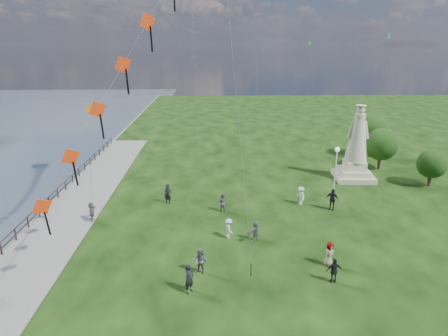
{
  "coord_description": "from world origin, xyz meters",
  "views": [
    {
      "loc": [
        -1.91,
        -17.0,
        13.77
      ],
      "look_at": [
        -1.0,
        8.0,
        5.5
      ],
      "focal_mm": 30.0,
      "sensor_mm": 36.0,
      "label": 1
    }
  ],
  "objects_px": {
    "person_2": "(229,228)",
    "person_6": "(168,194)",
    "person_0": "(189,279)",
    "person_4": "(329,254)",
    "lamppost": "(336,161)",
    "person_9": "(332,199)",
    "statue": "(356,152)",
    "person_7": "(222,202)",
    "person_11": "(255,231)",
    "person_8": "(301,196)",
    "person_1": "(201,261)",
    "person_5": "(92,212)",
    "person_3": "(334,271)"
  },
  "relations": [
    {
      "from": "person_0",
      "to": "person_9",
      "type": "xyz_separation_m",
      "value": [
        11.86,
        11.14,
        0.04
      ]
    },
    {
      "from": "person_6",
      "to": "person_7",
      "type": "distance_m",
      "value": 5.2
    },
    {
      "from": "person_6",
      "to": "person_5",
      "type": "bearing_deg",
      "value": -129.3
    },
    {
      "from": "person_3",
      "to": "person_4",
      "type": "distance_m",
      "value": 1.85
    },
    {
      "from": "person_0",
      "to": "lamppost",
      "type": "bearing_deg",
      "value": -5.37
    },
    {
      "from": "person_2",
      "to": "person_3",
      "type": "xyz_separation_m",
      "value": [
        6.1,
        -5.77,
        0.05
      ]
    },
    {
      "from": "statue",
      "to": "person_8",
      "type": "height_order",
      "value": "statue"
    },
    {
      "from": "person_3",
      "to": "person_5",
      "type": "height_order",
      "value": "person_3"
    },
    {
      "from": "person_5",
      "to": "person_8",
      "type": "relative_size",
      "value": 0.96
    },
    {
      "from": "person_5",
      "to": "person_11",
      "type": "distance_m",
      "value": 13.42
    },
    {
      "from": "person_0",
      "to": "person_4",
      "type": "height_order",
      "value": "person_0"
    },
    {
      "from": "person_0",
      "to": "person_6",
      "type": "xyz_separation_m",
      "value": [
        -2.6,
        12.94,
        0.01
      ]
    },
    {
      "from": "statue",
      "to": "person_9",
      "type": "height_order",
      "value": "statue"
    },
    {
      "from": "person_3",
      "to": "person_7",
      "type": "xyz_separation_m",
      "value": [
        -6.41,
        10.51,
        -0.01
      ]
    },
    {
      "from": "person_4",
      "to": "person_6",
      "type": "height_order",
      "value": "person_6"
    },
    {
      "from": "person_0",
      "to": "person_6",
      "type": "bearing_deg",
      "value": 48.33
    },
    {
      "from": "lamppost",
      "to": "person_6",
      "type": "relative_size",
      "value": 2.57
    },
    {
      "from": "lamppost",
      "to": "person_3",
      "type": "bearing_deg",
      "value": -107.54
    },
    {
      "from": "person_6",
      "to": "person_8",
      "type": "relative_size",
      "value": 1.12
    },
    {
      "from": "person_5",
      "to": "person_9",
      "type": "height_order",
      "value": "person_9"
    },
    {
      "from": "statue",
      "to": "person_5",
      "type": "xyz_separation_m",
      "value": [
        -25.05,
        -9.37,
        -2.2
      ]
    },
    {
      "from": "person_8",
      "to": "person_9",
      "type": "relative_size",
      "value": 0.87
    },
    {
      "from": "person_7",
      "to": "person_9",
      "type": "height_order",
      "value": "person_9"
    },
    {
      "from": "person_0",
      "to": "person_8",
      "type": "distance_m",
      "value": 15.54
    },
    {
      "from": "statue",
      "to": "person_1",
      "type": "height_order",
      "value": "statue"
    },
    {
      "from": "person_5",
      "to": "person_8",
      "type": "height_order",
      "value": "person_8"
    },
    {
      "from": "person_4",
      "to": "person_6",
      "type": "distance_m",
      "value": 15.59
    },
    {
      "from": "statue",
      "to": "person_7",
      "type": "relative_size",
      "value": 4.91
    },
    {
      "from": "lamppost",
      "to": "person_8",
      "type": "xyz_separation_m",
      "value": [
        -3.6,
        -1.89,
        -2.63
      ]
    },
    {
      "from": "statue",
      "to": "person_6",
      "type": "relative_size",
      "value": 4.25
    },
    {
      "from": "statue",
      "to": "lamppost",
      "type": "xyz_separation_m",
      "value": [
        -3.66,
        -4.62,
        0.47
      ]
    },
    {
      "from": "person_4",
      "to": "person_5",
      "type": "relative_size",
      "value": 1.04
    },
    {
      "from": "statue",
      "to": "person_2",
      "type": "relative_size",
      "value": 5.14
    },
    {
      "from": "statue",
      "to": "person_2",
      "type": "bearing_deg",
      "value": -133.78
    },
    {
      "from": "lamppost",
      "to": "person_11",
      "type": "xyz_separation_m",
      "value": [
        -8.46,
        -8.31,
        -2.69
      ]
    },
    {
      "from": "person_5",
      "to": "person_9",
      "type": "xyz_separation_m",
      "value": [
        20.25,
        1.62,
        0.16
      ]
    },
    {
      "from": "person_0",
      "to": "person_11",
      "type": "xyz_separation_m",
      "value": [
        4.54,
        5.95,
        -0.15
      ]
    },
    {
      "from": "statue",
      "to": "person_8",
      "type": "distance_m",
      "value": 9.98
    },
    {
      "from": "person_2",
      "to": "person_6",
      "type": "relative_size",
      "value": 0.83
    },
    {
      "from": "person_0",
      "to": "person_5",
      "type": "distance_m",
      "value": 12.69
    },
    {
      "from": "lamppost",
      "to": "person_7",
      "type": "bearing_deg",
      "value": -163.84
    },
    {
      "from": "lamppost",
      "to": "person_4",
      "type": "bearing_deg",
      "value": -108.97
    },
    {
      "from": "person_6",
      "to": "person_9",
      "type": "distance_m",
      "value": 14.57
    },
    {
      "from": "person_1",
      "to": "person_8",
      "type": "relative_size",
      "value": 1.04
    },
    {
      "from": "statue",
      "to": "person_1",
      "type": "xyz_separation_m",
      "value": [
        -16.04,
        -17.03,
        -2.13
      ]
    },
    {
      "from": "person_6",
      "to": "person_11",
      "type": "height_order",
      "value": "person_6"
    },
    {
      "from": "statue",
      "to": "person_2",
      "type": "xyz_separation_m",
      "value": [
        -14.06,
        -12.47,
        -2.23
      ]
    },
    {
      "from": "person_8",
      "to": "person_11",
      "type": "height_order",
      "value": "person_8"
    },
    {
      "from": "person_5",
      "to": "person_9",
      "type": "distance_m",
      "value": 20.32
    },
    {
      "from": "person_2",
      "to": "person_8",
      "type": "xyz_separation_m",
      "value": [
        6.81,
        5.96,
        0.07
      ]
    }
  ]
}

